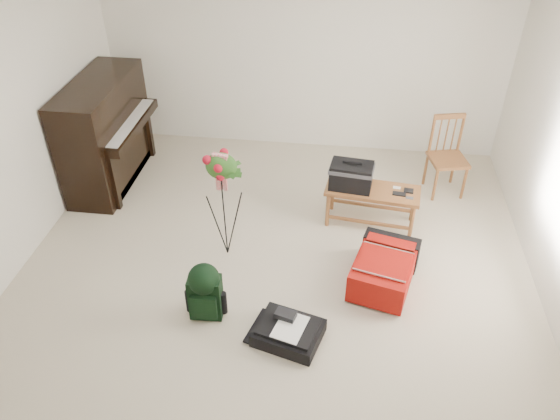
# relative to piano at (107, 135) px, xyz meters

# --- Properties ---
(floor) EXTENTS (5.00, 5.50, 0.01)m
(floor) POSITION_rel_piano_xyz_m (2.19, -1.60, -0.60)
(floor) COLOR beige
(floor) RESTS_ON ground
(ceiling) EXTENTS (5.00, 5.50, 0.01)m
(ceiling) POSITION_rel_piano_xyz_m (2.19, -1.60, 1.90)
(ceiling) COLOR white
(ceiling) RESTS_ON wall_back
(wall_back) EXTENTS (5.00, 0.04, 2.50)m
(wall_back) POSITION_rel_piano_xyz_m (2.19, 1.15, 0.65)
(wall_back) COLOR white
(wall_back) RESTS_ON floor
(piano) EXTENTS (0.71, 1.50, 1.25)m
(piano) POSITION_rel_piano_xyz_m (0.00, 0.00, 0.00)
(piano) COLOR black
(piano) RESTS_ON floor
(bench) EXTENTS (1.02, 0.51, 0.76)m
(bench) POSITION_rel_piano_xyz_m (2.94, -0.52, -0.06)
(bench) COLOR #995C32
(bench) RESTS_ON floor
(dining_chair) EXTENTS (0.48, 0.48, 0.92)m
(dining_chair) POSITION_rel_piano_xyz_m (3.97, 0.26, -0.15)
(dining_chair) COLOR #995C32
(dining_chair) RESTS_ON floor
(red_suitcase) EXTENTS (0.69, 0.89, 0.33)m
(red_suitcase) POSITION_rel_piano_xyz_m (3.23, -1.40, -0.42)
(red_suitcase) COLOR #BB1B08
(red_suitcase) RESTS_ON floor
(black_duffel) EXTENTS (0.64, 0.56, 0.23)m
(black_duffel) POSITION_rel_piano_xyz_m (2.42, -2.25, -0.52)
(black_duffel) COLOR black
(black_duffel) RESTS_ON floor
(green_backpack) EXTENTS (0.29, 0.28, 0.57)m
(green_backpack) POSITION_rel_piano_xyz_m (1.66, -2.07, -0.29)
(green_backpack) COLOR black
(green_backpack) RESTS_ON floor
(flower_stand) EXTENTS (0.44, 0.44, 1.21)m
(flower_stand) POSITION_rel_piano_xyz_m (1.67, -1.21, -0.01)
(flower_stand) COLOR black
(flower_stand) RESTS_ON floor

